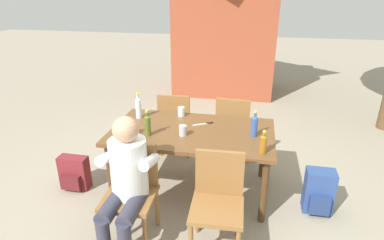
% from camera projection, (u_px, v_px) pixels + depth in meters
% --- Properties ---
extents(ground_plane, '(24.00, 24.00, 0.00)m').
position_uv_depth(ground_plane, '(192.00, 188.00, 3.72)').
color(ground_plane, gray).
extents(dining_table, '(1.72, 0.98, 0.73)m').
position_uv_depth(dining_table, '(192.00, 137.00, 3.47)').
color(dining_table, brown).
rests_on(dining_table, ground_plane).
extents(chair_near_left, '(0.46, 0.46, 0.87)m').
position_uv_depth(chair_near_left, '(132.00, 187.00, 2.88)').
color(chair_near_left, olive).
rests_on(chair_near_left, ground_plane).
extents(chair_far_right, '(0.46, 0.46, 0.87)m').
position_uv_depth(chair_far_right, '(233.00, 124.00, 4.17)').
color(chair_far_right, olive).
rests_on(chair_far_right, ground_plane).
extents(chair_near_right, '(0.46, 0.46, 0.87)m').
position_uv_depth(chair_near_right, '(218.00, 198.00, 2.74)').
color(chair_near_right, olive).
rests_on(chair_near_right, ground_plane).
extents(chair_far_left, '(0.46, 0.46, 0.87)m').
position_uv_depth(chair_far_left, '(176.00, 120.00, 4.31)').
color(chair_far_left, olive).
rests_on(chair_far_left, ground_plane).
extents(person_in_white_shirt, '(0.47, 0.61, 1.18)m').
position_uv_depth(person_in_white_shirt, '(126.00, 178.00, 2.72)').
color(person_in_white_shirt, white).
rests_on(person_in_white_shirt, ground_plane).
extents(bottle_blue, '(0.06, 0.06, 0.28)m').
position_uv_depth(bottle_blue, '(255.00, 125.00, 3.27)').
color(bottle_blue, '#2D56A3').
rests_on(bottle_blue, dining_table).
extents(bottle_olive, '(0.06, 0.06, 0.28)m').
position_uv_depth(bottle_olive, '(148.00, 125.00, 3.28)').
color(bottle_olive, '#566623').
rests_on(bottle_olive, dining_table).
extents(bottle_green, '(0.06, 0.06, 0.22)m').
position_uv_depth(bottle_green, '(122.00, 131.00, 3.19)').
color(bottle_green, '#287A38').
rests_on(bottle_green, dining_table).
extents(bottle_clear, '(0.06, 0.06, 0.30)m').
position_uv_depth(bottle_clear, '(138.00, 107.00, 3.71)').
color(bottle_clear, white).
rests_on(bottle_clear, dining_table).
extents(bottle_amber, '(0.06, 0.06, 0.22)m').
position_uv_depth(bottle_amber, '(263.00, 143.00, 2.94)').
color(bottle_amber, '#996019').
rests_on(bottle_amber, dining_table).
extents(cup_glass, '(0.08, 0.08, 0.11)m').
position_uv_depth(cup_glass, '(181.00, 112.00, 3.80)').
color(cup_glass, silver).
rests_on(cup_glass, dining_table).
extents(cup_steel, '(0.08, 0.08, 0.11)m').
position_uv_depth(cup_steel, '(183.00, 131.00, 3.30)').
color(cup_steel, '#B2B7BC').
rests_on(cup_steel, dining_table).
extents(cup_white, '(0.07, 0.07, 0.10)m').
position_uv_depth(cup_white, '(135.00, 129.00, 3.36)').
color(cup_white, white).
rests_on(cup_white, dining_table).
extents(table_knife, '(0.22, 0.13, 0.01)m').
position_uv_depth(table_knife, '(204.00, 124.00, 3.59)').
color(table_knife, silver).
rests_on(table_knife, dining_table).
extents(backpack_by_near_side, '(0.28, 0.25, 0.46)m').
position_uv_depth(backpack_by_near_side, '(319.00, 192.00, 3.26)').
color(backpack_by_near_side, '#2D4784').
rests_on(backpack_by_near_side, ground_plane).
extents(backpack_by_far_side, '(0.32, 0.20, 0.39)m').
position_uv_depth(backpack_by_far_side, '(74.00, 173.00, 3.65)').
color(backpack_by_far_side, maroon).
rests_on(backpack_by_far_side, ground_plane).
extents(brick_kiosk, '(2.32, 1.68, 2.83)m').
position_uv_depth(brick_kiosk, '(226.00, 20.00, 6.64)').
color(brick_kiosk, '#9E472D').
rests_on(brick_kiosk, ground_plane).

